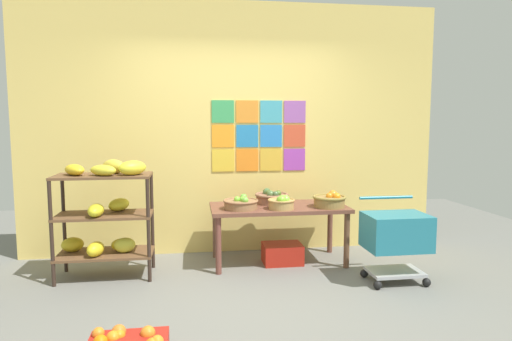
{
  "coord_description": "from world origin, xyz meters",
  "views": [
    {
      "loc": [
        -0.5,
        -3.64,
        1.54
      ],
      "look_at": [
        0.16,
        0.86,
        1.04
      ],
      "focal_mm": 31.15,
      "sensor_mm": 36.0,
      "label": 1
    }
  ],
  "objects_px": {
    "fruit_basket_left": "(272,197)",
    "shopping_cart": "(396,235)",
    "fruit_basket_right": "(282,202)",
    "produce_crate_under_table": "(282,253)",
    "display_table": "(279,213)",
    "banana_shelf_unit": "(106,210)",
    "fruit_basket_back_right": "(330,200)",
    "fruit_basket_back_left": "(241,203)"
  },
  "relations": [
    {
      "from": "display_table",
      "to": "fruit_basket_back_right",
      "type": "height_order",
      "value": "fruit_basket_back_right"
    },
    {
      "from": "fruit_basket_back_left",
      "to": "fruit_basket_left",
      "type": "xyz_separation_m",
      "value": [
        0.37,
        0.26,
        0.01
      ]
    },
    {
      "from": "fruit_basket_left",
      "to": "produce_crate_under_table",
      "type": "height_order",
      "value": "fruit_basket_left"
    },
    {
      "from": "display_table",
      "to": "produce_crate_under_table",
      "type": "height_order",
      "value": "display_table"
    },
    {
      "from": "display_table",
      "to": "shopping_cart",
      "type": "bearing_deg",
      "value": -37.16
    },
    {
      "from": "fruit_basket_left",
      "to": "fruit_basket_right",
      "type": "bearing_deg",
      "value": -81.97
    },
    {
      "from": "banana_shelf_unit",
      "to": "fruit_basket_left",
      "type": "distance_m",
      "value": 1.76
    },
    {
      "from": "banana_shelf_unit",
      "to": "fruit_basket_right",
      "type": "distance_m",
      "value": 1.77
    },
    {
      "from": "display_table",
      "to": "fruit_basket_back_right",
      "type": "distance_m",
      "value": 0.57
    },
    {
      "from": "produce_crate_under_table",
      "to": "fruit_basket_back_left",
      "type": "bearing_deg",
      "value": -170.57
    },
    {
      "from": "banana_shelf_unit",
      "to": "produce_crate_under_table",
      "type": "height_order",
      "value": "banana_shelf_unit"
    },
    {
      "from": "banana_shelf_unit",
      "to": "fruit_basket_right",
      "type": "relative_size",
      "value": 4.12
    },
    {
      "from": "fruit_basket_back_left",
      "to": "display_table",
      "type": "bearing_deg",
      "value": 14.83
    },
    {
      "from": "banana_shelf_unit",
      "to": "fruit_basket_left",
      "type": "bearing_deg",
      "value": 11.51
    },
    {
      "from": "display_table",
      "to": "fruit_basket_right",
      "type": "distance_m",
      "value": 0.23
    },
    {
      "from": "display_table",
      "to": "fruit_basket_back_left",
      "type": "relative_size",
      "value": 3.98
    },
    {
      "from": "fruit_basket_left",
      "to": "shopping_cart",
      "type": "bearing_deg",
      "value": -40.81
    },
    {
      "from": "display_table",
      "to": "fruit_basket_back_left",
      "type": "bearing_deg",
      "value": -165.17
    },
    {
      "from": "banana_shelf_unit",
      "to": "shopping_cart",
      "type": "bearing_deg",
      "value": -11.29
    },
    {
      "from": "banana_shelf_unit",
      "to": "fruit_basket_right",
      "type": "bearing_deg",
      "value": 0.5
    },
    {
      "from": "banana_shelf_unit",
      "to": "shopping_cart",
      "type": "relative_size",
      "value": 1.46
    },
    {
      "from": "banana_shelf_unit",
      "to": "fruit_basket_back_right",
      "type": "height_order",
      "value": "banana_shelf_unit"
    },
    {
      "from": "fruit_basket_left",
      "to": "shopping_cart",
      "type": "distance_m",
      "value": 1.4
    },
    {
      "from": "produce_crate_under_table",
      "to": "shopping_cart",
      "type": "height_order",
      "value": "shopping_cart"
    },
    {
      "from": "produce_crate_under_table",
      "to": "fruit_basket_right",
      "type": "bearing_deg",
      "value": -105.41
    },
    {
      "from": "fruit_basket_back_left",
      "to": "fruit_basket_right",
      "type": "height_order",
      "value": "fruit_basket_right"
    },
    {
      "from": "banana_shelf_unit",
      "to": "fruit_basket_back_left",
      "type": "bearing_deg",
      "value": 3.73
    },
    {
      "from": "display_table",
      "to": "fruit_basket_left",
      "type": "distance_m",
      "value": 0.22
    },
    {
      "from": "banana_shelf_unit",
      "to": "display_table",
      "type": "height_order",
      "value": "banana_shelf_unit"
    },
    {
      "from": "banana_shelf_unit",
      "to": "produce_crate_under_table",
      "type": "distance_m",
      "value": 1.91
    },
    {
      "from": "fruit_basket_right",
      "to": "fruit_basket_left",
      "type": "distance_m",
      "value": 0.34
    },
    {
      "from": "fruit_basket_back_right",
      "to": "fruit_basket_left",
      "type": "height_order",
      "value": "fruit_basket_back_right"
    },
    {
      "from": "produce_crate_under_table",
      "to": "shopping_cart",
      "type": "distance_m",
      "value": 1.25
    },
    {
      "from": "produce_crate_under_table",
      "to": "shopping_cart",
      "type": "bearing_deg",
      "value": -36.83
    },
    {
      "from": "fruit_basket_back_right",
      "to": "produce_crate_under_table",
      "type": "bearing_deg",
      "value": 167.22
    },
    {
      "from": "display_table",
      "to": "shopping_cart",
      "type": "height_order",
      "value": "shopping_cart"
    },
    {
      "from": "banana_shelf_unit",
      "to": "produce_crate_under_table",
      "type": "xyz_separation_m",
      "value": [
        1.81,
        0.16,
        -0.57
      ]
    },
    {
      "from": "fruit_basket_back_right",
      "to": "produce_crate_under_table",
      "type": "height_order",
      "value": "fruit_basket_back_right"
    },
    {
      "from": "fruit_basket_back_left",
      "to": "produce_crate_under_table",
      "type": "xyz_separation_m",
      "value": [
        0.46,
        0.08,
        -0.58
      ]
    },
    {
      "from": "banana_shelf_unit",
      "to": "produce_crate_under_table",
      "type": "relative_size",
      "value": 2.78
    },
    {
      "from": "fruit_basket_left",
      "to": "produce_crate_under_table",
      "type": "distance_m",
      "value": 0.63
    },
    {
      "from": "display_table",
      "to": "produce_crate_under_table",
      "type": "xyz_separation_m",
      "value": [
        0.04,
        -0.04,
        -0.45
      ]
    }
  ]
}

